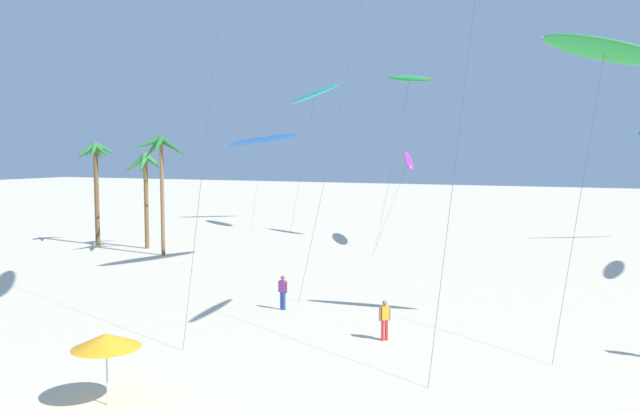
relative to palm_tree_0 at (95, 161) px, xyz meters
The scene contains 11 objects.
palm_tree_0 is the anchor object (origin of this frame).
palm_tree_1 5.28m from the palm_tree_0, ahead, with size 4.26×4.40×7.71m.
palm_tree_2 8.92m from the palm_tree_0, 14.36° to the right, with size 4.54×4.84×9.02m.
flying_kite_2 23.06m from the palm_tree_0, 81.95° to the left, with size 7.56×11.88×10.20m.
flying_kite_3 26.15m from the palm_tree_0, 25.03° to the left, with size 3.27×11.41×8.19m.
flying_kite_6 41.07m from the palm_tree_0, 17.91° to the right, with size 5.01×5.07×12.88m.
flying_kite_8 27.42m from the palm_tree_0, 28.92° to the left, with size 5.12×5.60×14.81m.
flying_kite_9 21.66m from the palm_tree_0, 52.79° to the left, with size 7.85×5.48×14.46m.
person_foreground_walker 35.55m from the palm_tree_0, 27.92° to the right, with size 0.40×0.37×1.67m.
person_mid_field 28.82m from the palm_tree_0, 28.68° to the right, with size 0.51×0.22×1.70m.
beach_umbrella 36.96m from the palm_tree_0, 46.07° to the right, with size 2.08×2.08×2.23m.
Camera 1 is at (11.07, -5.41, 7.68)m, focal length 36.14 mm.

